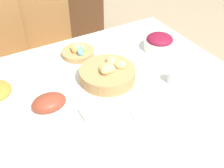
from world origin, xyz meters
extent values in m
plane|color=tan|center=(0.00, 0.00, 0.00)|extent=(12.00, 12.00, 0.00)
cube|color=silver|center=(0.00, 0.00, 0.37)|extent=(1.51, 1.11, 0.73)
cylinder|color=olive|center=(-0.24, 0.62, 0.22)|extent=(0.03, 0.03, 0.43)
cylinder|color=olive|center=(-0.20, 1.00, 0.22)|extent=(0.03, 0.03, 0.43)
cube|color=olive|center=(-0.41, 0.83, 0.44)|extent=(0.46, 0.46, 0.02)
cylinder|color=olive|center=(-0.21, 0.65, 0.22)|extent=(0.03, 0.03, 0.43)
cylinder|color=olive|center=(0.18, 0.62, 0.22)|extent=(0.03, 0.03, 0.43)
cylinder|color=olive|center=(-0.18, 1.03, 0.22)|extent=(0.03, 0.03, 0.43)
cylinder|color=olive|center=(0.21, 1.01, 0.22)|extent=(0.03, 0.03, 0.43)
cube|color=olive|center=(0.00, 0.83, 0.44)|extent=(0.45, 0.45, 0.02)
cube|color=olive|center=(0.01, 1.03, 0.72)|extent=(0.42, 0.05, 0.53)
cube|color=#4C2D19|center=(0.18, 1.83, 0.44)|extent=(1.39, 0.44, 0.88)
cylinder|color=#AD8451|center=(0.04, 0.01, 0.77)|extent=(0.32, 0.32, 0.07)
ellipsoid|color=tan|center=(0.09, 0.06, 0.81)|extent=(0.07, 0.09, 0.06)
ellipsoid|color=tan|center=(0.01, -0.01, 0.82)|extent=(0.09, 0.08, 0.05)
ellipsoid|color=tan|center=(0.02, 0.01, 0.81)|extent=(0.10, 0.10, 0.06)
ellipsoid|color=tan|center=(0.12, 0.00, 0.81)|extent=(0.09, 0.09, 0.05)
ellipsoid|color=tan|center=(0.04, 0.00, 0.81)|extent=(0.09, 0.10, 0.05)
ellipsoid|color=tan|center=(0.04, 0.01, 0.81)|extent=(0.09, 0.09, 0.06)
cylinder|color=#AD8451|center=(0.00, 0.33, 0.75)|extent=(0.21, 0.21, 0.03)
ellipsoid|color=#F4D151|center=(0.02, 0.36, 0.78)|extent=(0.04, 0.04, 0.05)
ellipsoid|color=#7FCC7A|center=(0.00, 0.32, 0.78)|extent=(0.04, 0.04, 0.05)
ellipsoid|color=pink|center=(0.00, 0.34, 0.78)|extent=(0.04, 0.04, 0.05)
ellipsoid|color=#F4D151|center=(-0.02, 0.35, 0.78)|extent=(0.04, 0.04, 0.05)
ellipsoid|color=#60B2E0|center=(-0.01, 0.28, 0.78)|extent=(0.04, 0.04, 0.05)
ellipsoid|color=pink|center=(-0.01, 0.34, 0.78)|extent=(0.04, 0.04, 0.05)
ellipsoid|color=#F29E4C|center=(-0.03, 0.32, 0.78)|extent=(0.04, 0.04, 0.05)
ellipsoid|color=#7FCC7A|center=(0.02, 0.31, 0.78)|extent=(0.04, 0.04, 0.05)
ellipsoid|color=white|center=(-0.33, -0.05, 0.74)|extent=(0.27, 0.19, 0.01)
ellipsoid|color=brown|center=(-0.33, -0.05, 0.76)|extent=(0.18, 0.13, 0.08)
cylinder|color=white|center=(0.50, 0.13, 0.76)|extent=(0.20, 0.20, 0.06)
ellipsoid|color=maroon|center=(0.50, 0.13, 0.80)|extent=(0.17, 0.17, 0.06)
cylinder|color=white|center=(0.11, -0.36, 0.74)|extent=(0.23, 0.23, 0.01)
cube|color=#B7B7BC|center=(-0.04, -0.36, 0.73)|extent=(0.02, 0.16, 0.00)
cube|color=#B7B7BC|center=(0.25, -0.36, 0.73)|extent=(0.02, 0.16, 0.00)
cube|color=#B7B7BC|center=(0.28, -0.36, 0.73)|extent=(0.02, 0.16, 0.00)
cylinder|color=silver|center=(0.35, -0.19, 0.77)|extent=(0.06, 0.06, 0.07)
cube|color=white|center=(-0.15, -0.20, 0.75)|extent=(0.13, 0.08, 0.03)
camera|label=1|loc=(-0.57, -1.11, 1.71)|focal=45.00mm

